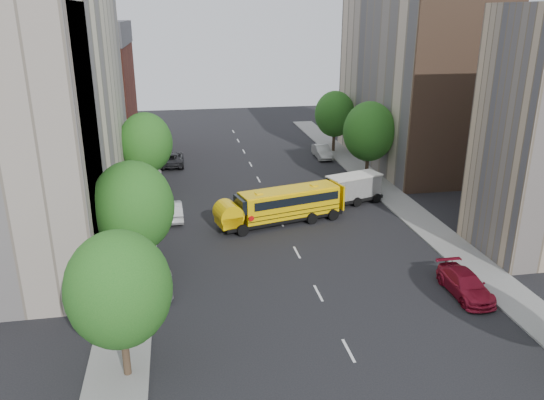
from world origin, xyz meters
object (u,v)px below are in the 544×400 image
object	(u,v)px
street_tree_4	(369,132)
parked_car_1	(173,210)
street_tree_0	(119,289)
safari_truck	(350,189)
street_tree_1	(133,207)
street_tree_5	(335,114)
school_bus	(280,204)
parked_car_0	(160,282)
parked_car_2	(172,159)
parked_car_5	(322,152)
parked_car_4	(366,185)
street_tree_2	(146,143)
parked_car_3	(465,284)

from	to	relation	value
street_tree_4	parked_car_1	size ratio (longest dim) A/B	1.81
street_tree_0	safari_truck	xyz separation A→B (m)	(17.97, 21.34, -3.24)
street_tree_1	safari_truck	size ratio (longest dim) A/B	1.21
street_tree_5	school_bus	bearing A→B (deg)	-116.56
street_tree_0	safari_truck	world-z (taller)	street_tree_0
parked_car_0	parked_car_2	distance (m)	29.27
parked_car_2	parked_car_5	xyz separation A→B (m)	(17.60, 0.12, -0.01)
street_tree_0	street_tree_5	xyz separation A→B (m)	(22.00, 40.00, 0.06)
street_tree_1	parked_car_1	size ratio (longest dim) A/B	1.76
parked_car_1	parked_car_2	world-z (taller)	parked_car_2
parked_car_1	street_tree_4	bearing A→B (deg)	-161.76
street_tree_4	parked_car_4	xyz separation A→B (m)	(-1.40, -3.89, -4.37)
safari_truck	street_tree_5	bearing A→B (deg)	60.02
school_bus	street_tree_5	bearing A→B (deg)	49.19
street_tree_4	parked_car_5	size ratio (longest dim) A/B	1.75
street_tree_2	school_bus	bearing A→B (deg)	-43.03
parked_car_5	street_tree_0	bearing A→B (deg)	-116.91
street_tree_0	street_tree_5	world-z (taller)	street_tree_5
street_tree_2	safari_truck	xyz separation A→B (m)	(17.97, -6.66, -3.43)
street_tree_2	parked_car_5	xyz separation A→B (m)	(19.80, 9.32, -4.07)
street_tree_4	street_tree_2	bearing A→B (deg)	180.00
school_bus	street_tree_2	bearing A→B (deg)	122.72
street_tree_4	school_bus	world-z (taller)	street_tree_4
school_bus	parked_car_3	size ratio (longest dim) A/B	2.17
street_tree_5	parked_car_5	distance (m)	5.25
parked_car_3	safari_truck	bearing A→B (deg)	96.75
street_tree_0	parked_car_0	size ratio (longest dim) A/B	1.93
parked_car_0	parked_car_3	distance (m)	18.76
street_tree_0	street_tree_1	xyz separation A→B (m)	(0.00, 10.00, 0.31)
street_tree_2	parked_car_3	size ratio (longest dim) A/B	1.59
parked_car_5	safari_truck	bearing A→B (deg)	-95.49
parked_car_2	parked_car_0	bearing A→B (deg)	88.81
school_bus	parked_car_2	distance (m)	21.27
parked_car_1	parked_car_5	size ratio (longest dim) A/B	0.97
street_tree_4	parked_car_3	bearing A→B (deg)	-95.30
street_tree_4	parked_car_1	world-z (taller)	street_tree_4
street_tree_0	parked_car_3	bearing A→B (deg)	12.18
street_tree_2	parked_car_5	distance (m)	22.26
street_tree_2	safari_truck	bearing A→B (deg)	-20.32
street_tree_0	parked_car_1	xyz separation A→B (m)	(2.20, 20.41, -3.90)
school_bus	parked_car_4	world-z (taller)	school_bus
parked_car_2	parked_car_4	distance (m)	22.58
street_tree_1	street_tree_2	distance (m)	18.00
street_tree_1	parked_car_5	bearing A→B (deg)	54.07
parked_car_4	street_tree_4	bearing A→B (deg)	73.12
parked_car_1	parked_car_4	size ratio (longest dim) A/B	1.08
parked_car_2	parked_car_4	size ratio (longest dim) A/B	1.34
parked_car_4	parked_car_5	size ratio (longest dim) A/B	0.90
school_bus	safari_truck	distance (m)	7.90
street_tree_5	parked_car_1	distance (m)	28.13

